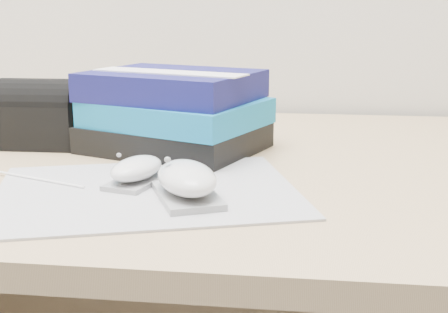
# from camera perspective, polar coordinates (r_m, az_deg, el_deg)

# --- Properties ---
(desk) EXTENTS (1.60, 0.80, 0.73)m
(desk) POSITION_cam_1_polar(r_m,az_deg,el_deg) (1.05, 3.96, -11.98)
(desk) COLOR tan
(desk) RESTS_ON ground
(mousepad) EXTENTS (0.42, 0.37, 0.00)m
(mousepad) POSITION_cam_1_polar(r_m,az_deg,el_deg) (0.75, -7.05, -3.16)
(mousepad) COLOR gray
(mousepad) RESTS_ON desk
(mouse_rear) EXTENTS (0.07, 0.10, 0.04)m
(mouse_rear) POSITION_cam_1_polar(r_m,az_deg,el_deg) (0.78, -7.99, -1.28)
(mouse_rear) COLOR gray
(mouse_rear) RESTS_ON mousepad
(mouse_front) EXTENTS (0.10, 0.13, 0.05)m
(mouse_front) POSITION_cam_1_polar(r_m,az_deg,el_deg) (0.71, -3.42, -2.23)
(mouse_front) COLOR gray
(mouse_front) RESTS_ON mousepad
(usb_cable) EXTENTS (0.22, 0.09, 0.00)m
(usb_cable) POSITION_cam_1_polar(r_m,az_deg,el_deg) (0.85, -18.67, -1.58)
(usb_cable) COLOR white
(usb_cable) RESTS_ON mousepad
(book_stack) EXTENTS (0.30, 0.27, 0.12)m
(book_stack) POSITION_cam_1_polar(r_m,az_deg,el_deg) (0.96, -4.55, 4.10)
(book_stack) COLOR black
(book_stack) RESTS_ON desk
(pouch) EXTENTS (0.12, 0.09, 0.11)m
(pouch) POSITION_cam_1_polar(r_m,az_deg,el_deg) (1.02, -16.43, 3.75)
(pouch) COLOR black
(pouch) RESTS_ON desk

